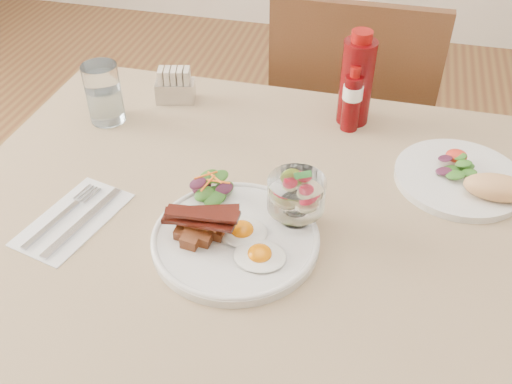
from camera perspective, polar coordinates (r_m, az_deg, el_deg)
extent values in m
cylinder|color=#56331B|center=(1.68, -13.02, -1.16)|extent=(0.06, 0.06, 0.71)
cube|color=#56331B|center=(1.02, 5.85, -3.59)|extent=(1.30, 0.85, 0.04)
cube|color=tan|center=(1.01, 5.93, -2.72)|extent=(1.33, 0.88, 0.00)
cylinder|color=#56331B|center=(1.80, 2.22, -2.28)|extent=(0.04, 0.04, 0.45)
cylinder|color=#56331B|center=(1.78, 13.62, -4.12)|extent=(0.04, 0.04, 0.45)
cylinder|color=#56331B|center=(2.07, 4.38, 4.18)|extent=(0.04, 0.04, 0.45)
cylinder|color=#56331B|center=(2.06, 14.26, 2.63)|extent=(0.04, 0.04, 0.45)
cube|color=#56331B|center=(1.78, 9.40, 6.34)|extent=(0.42, 0.42, 0.03)
cube|color=#56331B|center=(1.48, 9.41, 9.83)|extent=(0.42, 0.03, 0.46)
cylinder|color=silver|center=(0.95, -2.06, -4.74)|extent=(0.28, 0.28, 0.02)
ellipsoid|color=silver|center=(0.91, 0.37, -6.39)|extent=(0.10, 0.09, 0.01)
ellipsoid|color=orange|center=(0.90, 0.37, -6.16)|extent=(0.04, 0.04, 0.02)
ellipsoid|color=silver|center=(0.95, -1.40, -3.98)|extent=(0.10, 0.09, 0.01)
ellipsoid|color=orange|center=(0.94, -1.41, -3.75)|extent=(0.04, 0.04, 0.02)
cube|color=maroon|center=(0.95, -5.78, -3.48)|extent=(0.03, 0.03, 0.03)
cube|color=maroon|center=(0.93, -5.28, -4.52)|extent=(0.04, 0.04, 0.03)
cube|color=maroon|center=(0.94, -7.36, -4.07)|extent=(0.03, 0.03, 0.02)
cube|color=maroon|center=(0.94, -3.97, -3.98)|extent=(0.03, 0.03, 0.03)
cube|color=maroon|center=(0.93, -6.55, -4.78)|extent=(0.04, 0.04, 0.03)
cube|color=maroon|center=(0.96, -6.38, -2.98)|extent=(0.03, 0.03, 0.02)
cube|color=maroon|center=(0.92, -5.23, -3.19)|extent=(0.03, 0.03, 0.03)
cube|color=maroon|center=(0.93, -6.26, -3.16)|extent=(0.03, 0.03, 0.02)
cube|color=maroon|center=(0.92, -4.49, -3.11)|extent=(0.03, 0.03, 0.03)
cube|color=#50160D|center=(0.93, -5.74, -2.74)|extent=(0.12, 0.03, 0.01)
cube|color=#50160D|center=(0.91, -5.76, -2.92)|extent=(0.12, 0.03, 0.01)
cube|color=#50160D|center=(0.92, -5.44, -1.99)|extent=(0.12, 0.05, 0.01)
cube|color=#50160D|center=(0.91, -5.40, -2.19)|extent=(0.12, 0.03, 0.01)
ellipsoid|color=#265216|center=(1.02, -4.45, -0.26)|extent=(0.05, 0.04, 0.01)
ellipsoid|color=#265216|center=(1.02, -3.30, 0.34)|extent=(0.05, 0.04, 0.01)
ellipsoid|color=#3E1328|center=(1.03, -5.45, 0.46)|extent=(0.04, 0.03, 0.01)
ellipsoid|color=#265216|center=(1.00, -4.14, -0.62)|extent=(0.05, 0.04, 0.01)
ellipsoid|color=#265216|center=(1.00, -5.17, -0.20)|extent=(0.04, 0.04, 0.01)
ellipsoid|color=#3E1328|center=(1.00, -3.22, 0.33)|extent=(0.04, 0.03, 0.01)
ellipsoid|color=#265216|center=(1.02, -4.72, 1.51)|extent=(0.05, 0.04, 0.01)
ellipsoid|color=#265216|center=(1.02, -3.72, 1.54)|extent=(0.04, 0.03, 0.01)
ellipsoid|color=#3E1328|center=(1.00, -5.84, 0.87)|extent=(0.04, 0.03, 0.01)
cylinder|color=orange|center=(1.00, -4.15, 1.47)|extent=(0.04, 0.03, 0.01)
cylinder|color=orange|center=(1.01, -5.05, 1.69)|extent=(0.04, 0.03, 0.01)
cylinder|color=orange|center=(0.99, -3.78, 1.06)|extent=(0.04, 0.01, 0.01)
cylinder|color=orange|center=(0.99, -4.85, 0.89)|extent=(0.01, 0.04, 0.01)
cylinder|color=white|center=(0.97, 3.92, -2.38)|extent=(0.05, 0.05, 0.01)
cylinder|color=white|center=(0.97, 3.96, -1.80)|extent=(0.02, 0.02, 0.02)
cylinder|color=white|center=(0.94, 4.05, -0.19)|extent=(0.10, 0.10, 0.06)
cylinder|color=#F4EBAD|center=(0.96, 3.37, -0.22)|extent=(0.03, 0.03, 0.01)
cylinder|color=#F4EBAD|center=(0.94, 4.86, -0.92)|extent=(0.03, 0.03, 0.01)
cylinder|color=#F4EBAD|center=(0.96, 4.42, 0.34)|extent=(0.03, 0.03, 0.01)
cylinder|color=#88BF3A|center=(0.94, 3.63, 1.15)|extent=(0.04, 0.04, 0.01)
cone|color=red|center=(0.92, 4.75, 0.19)|extent=(0.03, 0.03, 0.03)
cone|color=red|center=(0.93, 3.13, 0.97)|extent=(0.03, 0.03, 0.03)
cone|color=red|center=(0.94, 4.61, 1.70)|extent=(0.03, 0.03, 0.03)
ellipsoid|color=#2B782B|center=(0.92, 4.43, 1.67)|extent=(0.02, 0.01, 0.00)
ellipsoid|color=#2B782B|center=(0.92, 5.01, 1.77)|extent=(0.02, 0.01, 0.00)
cylinder|color=silver|center=(1.14, 19.64, 1.33)|extent=(0.24, 0.24, 0.01)
ellipsoid|color=#265216|center=(1.14, 18.88, 2.10)|extent=(0.04, 0.03, 0.01)
ellipsoid|color=#265216|center=(1.15, 20.22, 2.41)|extent=(0.04, 0.03, 0.01)
ellipsoid|color=#3E1328|center=(1.12, 18.27, 1.99)|extent=(0.04, 0.03, 0.01)
ellipsoid|color=#265216|center=(1.11, 19.30, 1.60)|extent=(0.04, 0.03, 0.01)
ellipsoid|color=#265216|center=(1.12, 20.53, 1.83)|extent=(0.03, 0.03, 0.01)
ellipsoid|color=#3E1328|center=(1.14, 18.40, 3.22)|extent=(0.03, 0.03, 0.01)
ellipsoid|color=#265216|center=(1.13, 20.06, 2.69)|extent=(0.04, 0.03, 0.01)
ellipsoid|color=#265216|center=(1.15, 19.66, 3.39)|extent=(0.03, 0.03, 0.01)
ellipsoid|color=red|center=(1.16, 19.36, 3.26)|extent=(0.04, 0.03, 0.02)
ellipsoid|color=tan|center=(1.10, 23.01, 0.51)|extent=(0.13, 0.09, 0.05)
cylinder|color=#510407|center=(1.23, 9.99, 10.73)|extent=(0.09, 0.09, 0.18)
cylinder|color=maroon|center=(1.18, 10.56, 15.06)|extent=(0.06, 0.06, 0.02)
cylinder|color=#510407|center=(1.21, 9.54, 8.75)|extent=(0.05, 0.05, 0.12)
cylinder|color=white|center=(1.20, 9.67, 9.81)|extent=(0.05, 0.05, 0.03)
cylinder|color=maroon|center=(1.18, 9.92, 11.77)|extent=(0.03, 0.03, 0.02)
cube|color=#B7B7BC|center=(1.33, -8.05, 9.95)|extent=(0.10, 0.07, 0.05)
cube|color=#C5AC8B|center=(1.32, -9.43, 11.01)|extent=(0.02, 0.04, 0.05)
cube|color=#C5AC8B|center=(1.32, -8.80, 11.03)|extent=(0.02, 0.04, 0.05)
cube|color=#C5AC8B|center=(1.31, -8.16, 11.04)|extent=(0.02, 0.04, 0.05)
cube|color=#C5AC8B|center=(1.31, -7.53, 11.06)|extent=(0.02, 0.04, 0.05)
cube|color=#C5AC8B|center=(1.31, -6.89, 11.07)|extent=(0.02, 0.04, 0.05)
cylinder|color=white|center=(1.27, -14.99, 9.51)|extent=(0.08, 0.08, 0.13)
cylinder|color=silver|center=(1.28, -14.78, 8.47)|extent=(0.06, 0.06, 0.07)
cube|color=silver|center=(1.05, -17.79, -2.60)|extent=(0.16, 0.23, 0.00)
cube|color=#B7B7BC|center=(1.03, -16.90, -2.83)|extent=(0.06, 0.19, 0.00)
cube|color=#B7B7BC|center=(1.04, -19.76, -3.06)|extent=(0.04, 0.13, 0.00)
cube|color=#B7B7BC|center=(1.10, -17.00, 0.02)|extent=(0.01, 0.05, 0.00)
cube|color=#B7B7BC|center=(1.09, -16.68, -0.11)|extent=(0.01, 0.05, 0.00)
cube|color=#B7B7BC|center=(1.09, -16.35, -0.24)|extent=(0.01, 0.05, 0.00)
cube|color=#B7B7BC|center=(1.08, -16.03, -0.37)|extent=(0.01, 0.05, 0.00)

